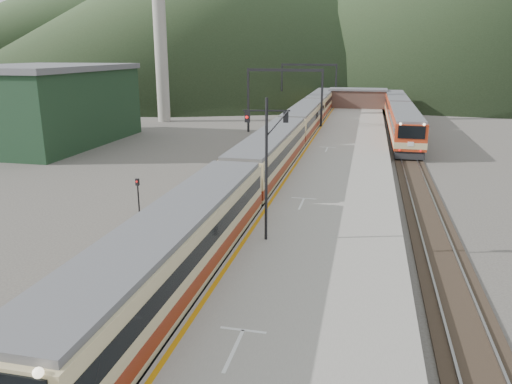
# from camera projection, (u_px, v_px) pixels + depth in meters

# --- Properties ---
(track_main) EXTENTS (2.60, 200.00, 0.23)m
(track_main) POSITION_uv_depth(u_px,v_px,m) (287.00, 157.00, 48.67)
(track_main) COLOR black
(track_main) RESTS_ON ground
(track_far) EXTENTS (2.60, 200.00, 0.23)m
(track_far) POSITION_uv_depth(u_px,v_px,m) (238.00, 155.00, 49.72)
(track_far) COLOR black
(track_far) RESTS_ON ground
(track_second) EXTENTS (2.60, 200.00, 0.23)m
(track_second) POSITION_uv_depth(u_px,v_px,m) (410.00, 163.00, 46.24)
(track_second) COLOR black
(track_second) RESTS_ON ground
(platform) EXTENTS (8.00, 100.00, 1.00)m
(platform) POSITION_uv_depth(u_px,v_px,m) (344.00, 160.00, 45.49)
(platform) COLOR gray
(platform) RESTS_ON ground
(gantry_near) EXTENTS (9.55, 0.25, 8.00)m
(gantry_near) POSITION_uv_depth(u_px,v_px,m) (285.00, 88.00, 61.84)
(gantry_near) COLOR black
(gantry_near) RESTS_ON ground
(gantry_far) EXTENTS (9.55, 0.25, 8.00)m
(gantry_far) POSITION_uv_depth(u_px,v_px,m) (309.00, 78.00, 85.31)
(gantry_far) COLOR black
(gantry_far) RESTS_ON ground
(warehouse) EXTENTS (14.50, 20.50, 8.60)m
(warehouse) POSITION_uv_depth(u_px,v_px,m) (41.00, 105.00, 55.29)
(warehouse) COLOR #1A331C
(warehouse) RESTS_ON ground
(smokestack) EXTENTS (1.80, 1.80, 30.00)m
(smokestack) POSITION_uv_depth(u_px,v_px,m) (159.00, 14.00, 69.88)
(smokestack) COLOR #9E998E
(smokestack) RESTS_ON ground
(station_shed) EXTENTS (9.40, 4.40, 3.10)m
(station_shed) POSITION_uv_depth(u_px,v_px,m) (358.00, 98.00, 82.47)
(station_shed) COLOR #4E362E
(station_shed) RESTS_ON platform
(hill_d) EXTENTS (200.00, 200.00, 55.00)m
(hill_d) POSITION_uv_depth(u_px,v_px,m) (119.00, 15.00, 254.20)
(hill_d) COLOR #2F4224
(hill_d) RESTS_ON ground
(main_train) EXTENTS (3.02, 82.70, 3.69)m
(main_train) POSITION_uv_depth(u_px,v_px,m) (291.00, 134.00, 49.92)
(main_train) COLOR #C8B57F
(main_train) RESTS_ON track_main
(second_train) EXTENTS (2.98, 40.57, 3.64)m
(second_train) POSITION_uv_depth(u_px,v_px,m) (400.00, 114.00, 65.30)
(second_train) COLOR #BC3618
(second_train) RESTS_ON track_second
(signal_mast) EXTENTS (2.18, 0.50, 7.00)m
(signal_mast) POSITION_uv_depth(u_px,v_px,m) (266.00, 156.00, 23.80)
(signal_mast) COLOR black
(signal_mast) RESTS_ON platform
(short_signal_a) EXTENTS (0.22, 0.16, 2.27)m
(short_signal_a) POSITION_uv_depth(u_px,v_px,m) (104.00, 275.00, 19.88)
(short_signal_a) COLOR black
(short_signal_a) RESTS_ON ground
(short_signal_b) EXTENTS (0.25, 0.20, 2.27)m
(short_signal_b) POSITION_uv_depth(u_px,v_px,m) (257.00, 150.00, 44.84)
(short_signal_b) COLOR black
(short_signal_b) RESTS_ON ground
(short_signal_c) EXTENTS (0.23, 0.18, 2.27)m
(short_signal_c) POSITION_uv_depth(u_px,v_px,m) (138.00, 191.00, 31.84)
(short_signal_c) COLOR black
(short_signal_c) RESTS_ON ground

